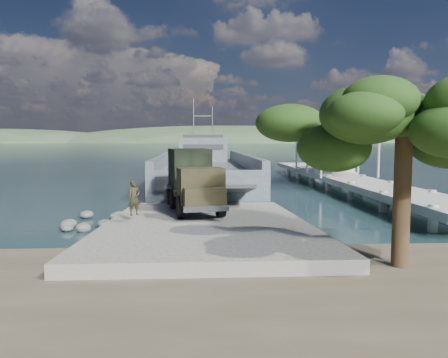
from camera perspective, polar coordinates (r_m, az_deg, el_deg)
ground at (r=23.54m, az=-2.36°, el=-6.18°), size 1400.00×1400.00×0.00m
boat_ramp at (r=22.51m, az=-2.33°, el=-6.06°), size 10.00×18.00×0.50m
shoreline_rocks at (r=24.74m, az=-16.96°, el=-5.84°), size 3.20×5.60×0.90m
distant_headlands at (r=585.25m, az=1.83°, el=4.76°), size 1000.00×240.00×48.00m
pier at (r=44.00m, az=14.48°, el=1.08°), size 6.40×44.00×6.10m
landing_craft at (r=47.52m, az=-2.55°, el=0.67°), size 9.54×36.49×10.80m
military_truck at (r=25.75m, az=-4.11°, el=-0.09°), size 3.66×7.96×3.56m
soldier at (r=22.08m, az=-11.63°, el=-3.44°), size 0.76×0.70×1.73m
sailboat_near at (r=56.02m, az=15.49°, el=0.64°), size 1.84×5.74×6.92m
sailboat_far at (r=65.23m, az=11.67°, el=1.34°), size 3.18×5.81×6.80m
overhang_tree at (r=15.69m, az=20.30°, el=6.92°), size 7.15×6.59×6.49m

